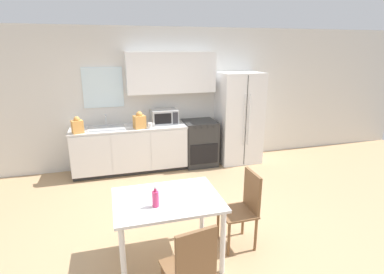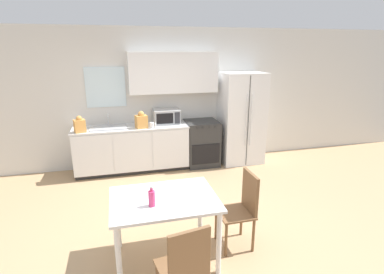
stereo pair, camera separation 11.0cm
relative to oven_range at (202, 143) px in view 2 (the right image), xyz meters
name	(u,v)px [view 2 (the right image)]	position (x,y,z in m)	size (l,w,h in m)	color
ground_plane	(181,224)	(-0.88, -2.08, -0.45)	(12.00, 12.00, 0.00)	tan
wall_back	(157,94)	(-0.83, 0.31, 0.99)	(12.00, 0.38, 2.70)	silver
kitchen_counter	(132,148)	(-1.39, 0.01, -0.01)	(2.15, 0.62, 0.89)	#333333
oven_range	(202,143)	(0.00, 0.00, 0.00)	(0.64, 0.64, 0.91)	#2D2D2D
refrigerator	(241,118)	(0.84, -0.02, 0.47)	(0.85, 0.70, 1.85)	white
kitchen_sink	(108,127)	(-1.80, 0.02, 0.45)	(0.66, 0.41, 0.23)	#B7BABC
microwave	(166,116)	(-0.70, 0.09, 0.57)	(0.50, 0.38, 0.28)	#B7BABC
coffee_mug	(152,125)	(-1.01, -0.19, 0.48)	(0.12, 0.09, 0.10)	white
grocery_bag_0	(80,125)	(-2.28, -0.17, 0.56)	(0.22, 0.20, 0.30)	#DB994C
grocery_bag_1	(141,121)	(-1.20, -0.14, 0.57)	(0.24, 0.22, 0.32)	#DB994C
dining_table	(164,207)	(-1.20, -2.71, 0.21)	(1.13, 0.84, 0.77)	white
dining_chair_near	(185,266)	(-1.15, -3.51, 0.08)	(0.46, 0.46, 0.93)	brown
dining_chair_side	(243,204)	(-0.26, -2.66, 0.08)	(0.40, 0.40, 0.93)	brown
drink_bottle	(152,198)	(-1.35, -2.85, 0.41)	(0.07, 0.07, 0.22)	#DB386B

